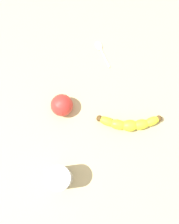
# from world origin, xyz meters

# --- Properties ---
(wooden_tabletop) EXTENTS (1.20, 1.20, 0.03)m
(wooden_tabletop) POSITION_xyz_m (0.00, 0.00, 0.01)
(wooden_tabletop) COLOR tan
(wooden_tabletop) RESTS_ON ground
(banana) EXTENTS (0.21, 0.10, 0.04)m
(banana) POSITION_xyz_m (-0.10, 0.07, 0.05)
(banana) COLOR yellow
(banana) RESTS_ON wooden_tabletop
(smoothie_glass) EXTENTS (0.07, 0.07, 0.11)m
(smoothie_glass) POSITION_xyz_m (0.17, 0.15, 0.08)
(smoothie_glass) COLOR silver
(smoothie_glass) RESTS_ON wooden_tabletop
(apple_fruit) EXTENTS (0.07, 0.07, 0.07)m
(apple_fruit) POSITION_xyz_m (0.09, -0.07, 0.07)
(apple_fruit) COLOR red
(apple_fruit) RESTS_ON wooden_tabletop
(teaspoon) EXTENTS (0.03, 0.11, 0.01)m
(teaspoon) POSITION_xyz_m (-0.12, -0.24, 0.03)
(teaspoon) COLOR silver
(teaspoon) RESTS_ON wooden_tabletop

